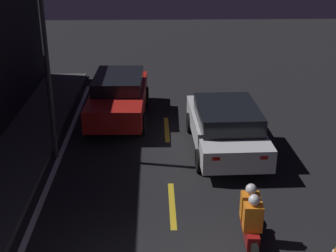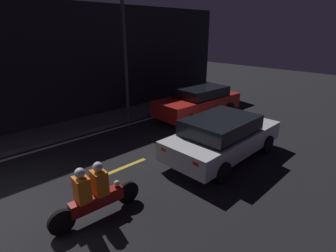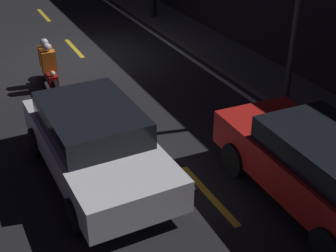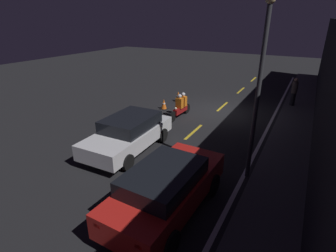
{
  "view_description": "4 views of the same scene",
  "coord_description": "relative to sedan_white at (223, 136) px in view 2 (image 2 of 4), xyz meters",
  "views": [
    {
      "loc": [
        -5.84,
        0.38,
        5.93
      ],
      "look_at": [
        5.4,
        0.04,
        1.21
      ],
      "focal_mm": 50.0,
      "sensor_mm": 36.0,
      "label": 1
    },
    {
      "loc": [
        -0.24,
        -6.11,
        4.0
      ],
      "look_at": [
        5.5,
        -0.06,
        0.92
      ],
      "focal_mm": 28.0,
      "sensor_mm": 36.0,
      "label": 2
    },
    {
      "loc": [
        13.99,
        -3.77,
        5.37
      ],
      "look_at": [
        6.45,
        -0.1,
        0.72
      ],
      "focal_mm": 50.0,
      "sensor_mm": 36.0,
      "label": 3
    },
    {
      "loc": [
        14.34,
        4.53,
        5.15
      ],
      "look_at": [
        5.99,
        -0.06,
        1.2
      ],
      "focal_mm": 28.0,
      "sensor_mm": 36.0,
      "label": 4
    }
  ],
  "objects": [
    {
      "name": "lane_dash_d",
      "position": [
        -2.94,
        1.65,
        -0.75
      ],
      "size": [
        2.0,
        0.14,
        0.01
      ],
      "color": "gold",
      "rests_on": "ground"
    },
    {
      "name": "lane_dash_e",
      "position": [
        1.56,
        1.65,
        -0.75
      ],
      "size": [
        2.0,
        0.14,
        0.01
      ],
      "color": "gold",
      "rests_on": "ground"
    },
    {
      "name": "sedan_white",
      "position": [
        0.0,
        0.0,
        0.0
      ],
      "size": [
        4.36,
        2.05,
        1.42
      ],
      "rotation": [
        0.0,
        0.0,
        0.02
      ],
      "color": "silver",
      "rests_on": "ground"
    },
    {
      "name": "street_lamp",
      "position": [
        -0.3,
        4.84,
        2.48
      ],
      "size": [
        0.28,
        0.28,
        5.76
      ],
      "color": "#333338",
      "rests_on": "ground"
    },
    {
      "name": "taxi_red",
      "position": [
        2.61,
        3.24,
        0.04
      ],
      "size": [
        4.37,
        1.98,
        1.47
      ],
      "rotation": [
        0.0,
        0.0,
        3.11
      ],
      "color": "red",
      "rests_on": "ground"
    },
    {
      "name": "motorcycle",
      "position": [
        -4.53,
        0.16,
        -0.12
      ],
      "size": [
        2.16,
        0.4,
        1.35
      ],
      "rotation": [
        0.0,
        0.0,
        -0.05
      ],
      "color": "black",
      "rests_on": "ground"
    }
  ]
}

